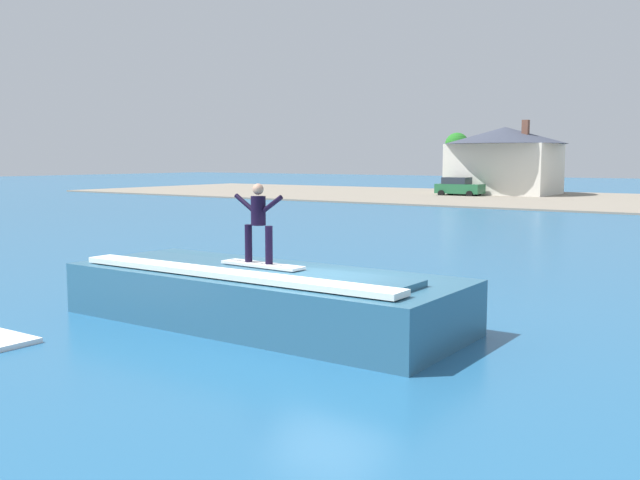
# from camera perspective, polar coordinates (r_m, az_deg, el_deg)

# --- Properties ---
(ground_plane) EXTENTS (260.00, 260.00, 0.00)m
(ground_plane) POSITION_cam_1_polar(r_m,az_deg,el_deg) (14.60, 0.49, -7.71)
(ground_plane) COLOR #25608D
(wave_crest) EXTENTS (9.01, 3.43, 1.30)m
(wave_crest) POSITION_cam_1_polar(r_m,az_deg,el_deg) (15.63, -4.78, -4.48)
(wave_crest) COLOR #2E607C
(wave_crest) RESTS_ON ground_plane
(surfboard) EXTENTS (2.06, 0.55, 0.06)m
(surfboard) POSITION_cam_1_polar(r_m,az_deg,el_deg) (15.28, -4.66, -2.00)
(surfboard) COLOR white
(surfboard) RESTS_ON wave_crest
(surfer) EXTENTS (1.30, 0.32, 1.71)m
(surfer) POSITION_cam_1_polar(r_m,az_deg,el_deg) (15.24, -4.98, 1.73)
(surfer) COLOR black
(surfer) RESTS_ON surfboard
(car_near_shore) EXTENTS (4.40, 2.32, 1.86)m
(car_near_shore) POSITION_cam_1_polar(r_m,az_deg,el_deg) (69.28, 11.11, 4.22)
(car_near_shore) COLOR #23663D
(car_near_shore) RESTS_ON ground_plane
(house_with_chimney) EXTENTS (12.06, 12.06, 7.31)m
(house_with_chimney) POSITION_cam_1_polar(r_m,az_deg,el_deg) (73.07, 14.61, 6.53)
(house_with_chimney) COLOR silver
(house_with_chimney) RESTS_ON ground_plane
(tree_tall_bare) EXTENTS (2.52, 2.52, 6.36)m
(tree_tall_bare) POSITION_cam_1_polar(r_m,az_deg,el_deg) (76.78, 10.95, 7.37)
(tree_tall_bare) COLOR brown
(tree_tall_bare) RESTS_ON ground_plane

